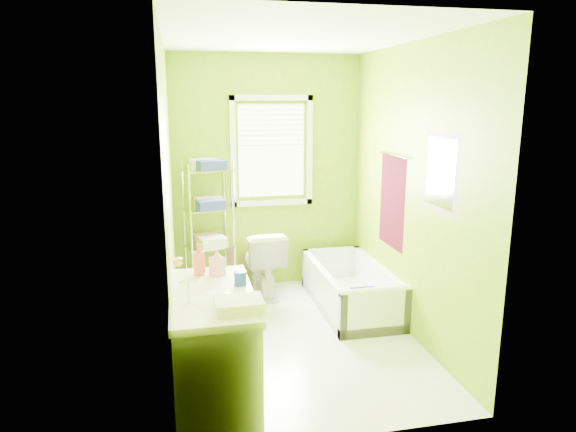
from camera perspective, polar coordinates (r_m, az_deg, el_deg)
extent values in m
plane|color=silver|center=(4.79, 0.82, -13.32)|extent=(2.90, 2.90, 0.00)
cube|color=#6A8E06|center=(5.78, -2.33, 4.74)|extent=(2.10, 0.04, 2.60)
cube|color=#6A8E06|center=(3.02, 7.02, -2.85)|extent=(2.10, 0.04, 2.60)
cube|color=#6A8E06|center=(4.27, -13.00, 1.55)|extent=(0.04, 2.90, 2.60)
cube|color=#6A8E06|center=(4.72, 13.42, 2.58)|extent=(0.04, 2.90, 2.60)
cube|color=white|center=(4.33, 0.94, 19.31)|extent=(2.10, 2.90, 0.04)
cube|color=white|center=(5.75, -1.84, 7.21)|extent=(0.74, 0.01, 1.01)
cube|color=white|center=(5.81, -1.77, 1.49)|extent=(0.92, 0.05, 0.06)
cube|color=white|center=(5.70, -1.85, 13.00)|extent=(0.92, 0.05, 0.06)
cube|color=white|center=(5.67, -6.12, 7.07)|extent=(0.06, 0.05, 1.22)
cube|color=white|center=(5.82, 2.40, 7.27)|extent=(0.06, 0.05, 1.22)
cube|color=white|center=(5.70, -1.82, 10.09)|extent=(0.72, 0.02, 0.50)
cube|color=white|center=(3.38, -12.75, -6.67)|extent=(0.02, 0.80, 2.00)
sphere|color=gold|center=(3.69, -12.12, -4.96)|extent=(0.07, 0.07, 0.07)
cube|color=#3D0712|center=(5.05, 11.50, 1.60)|extent=(0.02, 0.58, 0.90)
cylinder|color=silver|center=(4.98, 11.57, 6.68)|extent=(0.02, 0.62, 0.02)
cube|color=#CC5972|center=(4.19, 16.64, 4.60)|extent=(0.02, 0.54, 0.64)
cube|color=white|center=(4.19, 16.55, 4.60)|extent=(0.01, 0.44, 0.54)
cube|color=white|center=(5.45, 6.89, -9.51)|extent=(0.68, 1.45, 0.10)
cube|color=white|center=(5.30, 3.78, -8.13)|extent=(0.07, 1.45, 0.44)
cube|color=white|center=(5.49, 9.97, -7.55)|extent=(0.07, 1.45, 0.44)
cube|color=white|center=(4.79, 9.64, -10.66)|extent=(0.68, 0.07, 0.44)
cube|color=white|center=(6.01, 4.80, -5.60)|extent=(0.68, 0.07, 0.44)
cylinder|color=white|center=(4.71, 9.74, -8.22)|extent=(0.68, 0.07, 0.07)
cylinder|color=#1423BF|center=(5.01, 8.69, -10.67)|extent=(0.34, 0.34, 0.06)
cylinder|color=gold|center=(4.99, 8.71, -10.10)|extent=(0.32, 0.32, 0.05)
cube|color=#1423BF|center=(5.08, 8.27, -8.98)|extent=(0.24, 0.05, 0.22)
imported|color=white|center=(5.65, -2.88, -5.13)|extent=(0.45, 0.75, 0.75)
cube|color=silver|center=(3.75, -8.23, -14.65)|extent=(0.53, 1.07, 0.78)
cube|color=white|center=(3.58, -8.44, -8.76)|extent=(0.56, 1.10, 0.05)
ellipsoid|color=white|center=(3.45, -7.94, -9.70)|extent=(0.37, 0.48, 0.13)
cylinder|color=silver|center=(3.40, -10.97, -8.29)|extent=(0.03, 0.03, 0.16)
cylinder|color=silver|center=(3.38, -11.02, -7.19)|extent=(0.12, 0.02, 0.02)
imported|color=#E75243|center=(3.89, -9.83, -4.77)|extent=(0.13, 0.13, 0.24)
imported|color=pink|center=(3.88, -7.86, -5.04)|extent=(0.13, 0.13, 0.20)
cylinder|color=navy|center=(3.67, -5.32, -6.88)|extent=(0.09, 0.09, 0.10)
cube|color=silver|center=(3.25, -5.45, -9.78)|extent=(0.30, 0.23, 0.07)
cylinder|color=silver|center=(5.41, -10.68, -2.09)|extent=(0.02, 0.02, 1.48)
cylinder|color=silver|center=(5.68, -11.44, -1.43)|extent=(0.02, 0.02, 1.48)
cylinder|color=silver|center=(5.55, -6.01, -1.57)|extent=(0.02, 0.02, 1.48)
cylinder|color=silver|center=(5.81, -6.97, -0.95)|extent=(0.02, 0.02, 1.48)
cube|color=silver|center=(5.78, -8.56, -7.28)|extent=(0.55, 0.41, 0.02)
cube|color=silver|center=(5.65, -8.69, -3.32)|extent=(0.55, 0.41, 0.02)
cube|color=silver|center=(5.55, -8.84, 0.81)|extent=(0.55, 0.41, 0.02)
cube|color=silver|center=(5.48, -8.99, 5.06)|extent=(0.55, 0.41, 0.02)
cube|color=#2A369A|center=(5.40, -8.49, 5.59)|extent=(0.31, 0.25, 0.10)
cube|color=silver|center=(5.58, -9.47, 5.79)|extent=(0.31, 0.25, 0.10)
cube|color=#2A369A|center=(5.45, -8.59, 1.24)|extent=(0.31, 0.25, 0.10)
cube|color=#D9C184|center=(5.65, -8.92, 1.64)|extent=(0.31, 0.25, 0.10)
cube|color=silver|center=(5.57, -8.33, -2.90)|extent=(0.31, 0.25, 0.10)
cube|color=pink|center=(5.75, -9.04, -2.44)|extent=(0.31, 0.25, 0.10)
cube|color=pink|center=(5.80, -6.30, -5.51)|extent=(0.08, 0.26, 0.46)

